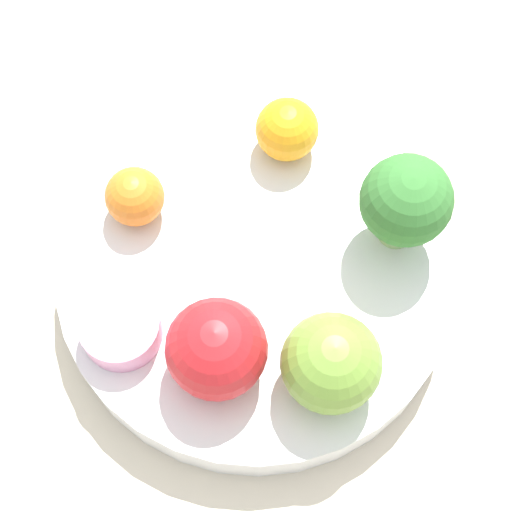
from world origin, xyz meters
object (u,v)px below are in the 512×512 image
at_px(broccoli, 406,202).
at_px(apple_red, 216,349).
at_px(orange_back, 287,129).
at_px(small_cup, 121,328).
at_px(apple_green, 331,363).
at_px(orange_front, 135,197).
at_px(bowl, 256,273).

height_order(broccoli, apple_red, broccoli).
relative_size(orange_back, small_cup, 0.85).
bearing_deg(small_cup, apple_green, 133.32).
bearing_deg(orange_back, apple_green, 63.55).
distance_m(apple_green, orange_front, 0.16).
height_order(apple_green, orange_back, apple_green).
xyz_separation_m(broccoli, small_cup, (0.18, -0.04, -0.03)).
bearing_deg(orange_front, orange_back, 171.99).
distance_m(orange_front, small_cup, 0.09).
height_order(bowl, small_cup, small_cup).
distance_m(apple_red, small_cup, 0.06).
height_order(orange_back, small_cup, orange_back).
bearing_deg(broccoli, apple_green, 29.41).
height_order(orange_front, orange_back, orange_back).
xyz_separation_m(apple_green, orange_front, (0.04, -0.16, -0.01)).
bearing_deg(bowl, small_cup, -4.07).
xyz_separation_m(broccoli, orange_front, (0.13, -0.11, -0.02)).
height_order(bowl, orange_front, orange_front).
xyz_separation_m(apple_red, orange_front, (-0.01, -0.12, -0.01)).
bearing_deg(apple_red, bowl, -143.29).
bearing_deg(small_cup, orange_front, -127.71).
distance_m(bowl, small_cup, 0.10).
relative_size(apple_green, orange_back, 1.41).
height_order(apple_red, apple_green, same).
xyz_separation_m(apple_red, apple_green, (-0.05, 0.04, -0.00)).
xyz_separation_m(bowl, apple_red, (0.06, 0.04, 0.05)).
relative_size(orange_front, orange_back, 0.91).
relative_size(orange_front, small_cup, 0.77).
bearing_deg(broccoli, small_cup, -12.61).
distance_m(bowl, apple_green, 0.10).
height_order(apple_green, orange_front, apple_green).
bearing_deg(apple_red, apple_green, 138.36).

